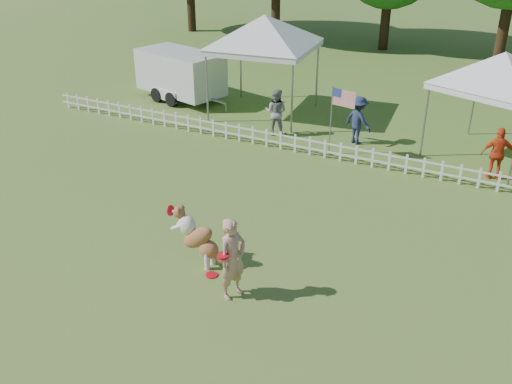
# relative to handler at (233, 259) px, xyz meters

# --- Properties ---
(ground) EXTENTS (120.00, 120.00, 0.00)m
(ground) POSITION_rel_handler_xyz_m (-0.71, 0.32, -0.85)
(ground) COLOR #366A21
(ground) RESTS_ON ground
(picket_fence) EXTENTS (22.00, 0.08, 0.60)m
(picket_fence) POSITION_rel_handler_xyz_m (-0.71, 7.32, -0.55)
(picket_fence) COLOR silver
(picket_fence) RESTS_ON ground
(handler) EXTENTS (0.57, 0.71, 1.71)m
(handler) POSITION_rel_handler_xyz_m (0.00, 0.00, 0.00)
(handler) COLOR tan
(handler) RESTS_ON ground
(dog) EXTENTS (1.25, 0.45, 1.27)m
(dog) POSITION_rel_handler_xyz_m (-1.21, 0.65, -0.22)
(dog) COLOR brown
(dog) RESTS_ON ground
(frisbee_on_turf) EXTENTS (0.33, 0.33, 0.02)m
(frisbee_on_turf) POSITION_rel_handler_xyz_m (-0.74, 0.37, -0.84)
(frisbee_on_turf) COLOR red
(frisbee_on_turf) RESTS_ON ground
(canopy_tent_left) EXTENTS (3.77, 3.77, 3.51)m
(canopy_tent_left) POSITION_rel_handler_xyz_m (-4.52, 10.22, 0.90)
(canopy_tent_left) COLOR white
(canopy_tent_left) RESTS_ON ground
(canopy_tent_right) EXTENTS (3.96, 3.96, 3.17)m
(canopy_tent_right) POSITION_rel_handler_xyz_m (3.43, 9.69, 0.73)
(canopy_tent_right) COLOR white
(canopy_tent_right) RESTS_ON ground
(cargo_trailer) EXTENTS (4.75, 2.99, 1.94)m
(cargo_trailer) POSITION_rel_handler_xyz_m (-8.27, 10.29, 0.12)
(cargo_trailer) COLOR silver
(cargo_trailer) RESTS_ON ground
(flag_pole) EXTENTS (0.84, 0.26, 2.18)m
(flag_pole) POSITION_rel_handler_xyz_m (-0.96, 7.69, 0.24)
(flag_pole) COLOR gray
(flag_pole) RESTS_ON ground
(spectator_a) EXTENTS (0.85, 0.71, 1.58)m
(spectator_a) POSITION_rel_handler_xyz_m (-3.18, 8.47, -0.06)
(spectator_a) COLOR gray
(spectator_a) RESTS_ON ground
(spectator_b) EXTENTS (1.16, 0.95, 1.56)m
(spectator_b) POSITION_rel_handler_xyz_m (-0.49, 8.98, -0.07)
(spectator_b) COLOR #222A49
(spectator_b) RESTS_ON ground
(spectator_c) EXTENTS (0.96, 0.62, 1.52)m
(spectator_c) POSITION_rel_handler_xyz_m (3.84, 8.17, -0.09)
(spectator_c) COLOR red
(spectator_c) RESTS_ON ground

